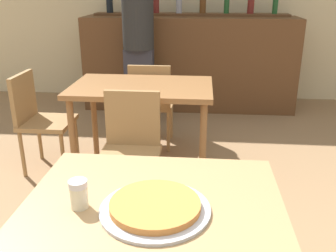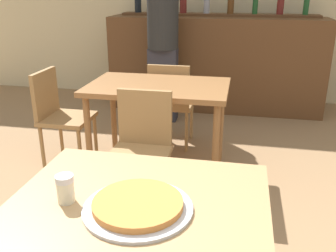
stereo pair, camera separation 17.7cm
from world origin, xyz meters
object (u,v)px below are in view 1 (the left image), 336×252
chair_far_side_front (131,144)px  pizza_tray (155,207)px  chair_far_side_back (151,100)px  cheese_shaker (79,194)px  person_standing (138,38)px  chair_far_side_left (38,115)px

chair_far_side_front → pizza_tray: chair_far_side_front is taller
chair_far_side_back → cheese_shaker: size_ratio=7.94×
cheese_shaker → chair_far_side_back: bearing=91.4°
pizza_tray → person_standing: (-0.56, 3.01, 0.17)m
pizza_tray → person_standing: 3.07m
chair_far_side_back → person_standing: 0.93m
chair_far_side_back → chair_far_side_left: (-0.88, -0.53, 0.00)m
cheese_shaker → person_standing: person_standing is taller
cheese_shaker → chair_far_side_front: bearing=92.6°
chair_far_side_back → pizza_tray: chair_far_side_back is taller
chair_far_side_left → person_standing: (0.64, 1.29, 0.47)m
chair_far_side_left → pizza_tray: (1.19, -1.72, 0.30)m
chair_far_side_front → chair_far_side_back: bearing=90.0°
pizza_tray → person_standing: bearing=100.4°
cheese_shaker → person_standing: 3.03m
chair_far_side_front → pizza_tray: (0.32, -1.20, 0.30)m
chair_far_side_front → chair_far_side_left: bearing=149.0°
pizza_tray → person_standing: size_ratio=0.22×
chair_far_side_front → chair_far_side_left: (-0.88, 0.53, 0.00)m
chair_far_side_front → cheese_shaker: bearing=-87.4°
pizza_tray → cheese_shaker: cheese_shaker is taller
pizza_tray → chair_far_side_left: bearing=124.7°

